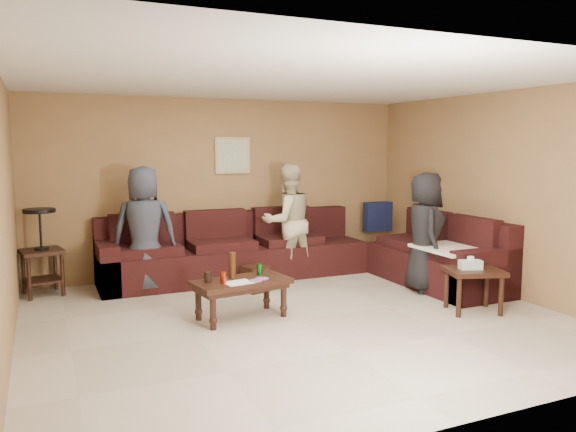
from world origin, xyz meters
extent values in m
plane|color=beige|center=(0.00, 0.00, 0.00)|extent=(5.50, 5.50, 0.00)
cube|color=silver|center=(0.00, 0.00, 2.45)|extent=(5.50, 5.00, 0.10)
cube|color=olive|center=(0.00, 2.50, 1.25)|extent=(5.50, 0.10, 2.50)
cube|color=olive|center=(0.00, -2.50, 1.25)|extent=(5.50, 0.10, 2.50)
cube|color=olive|center=(-2.75, 0.00, 1.25)|extent=(0.10, 5.00, 2.50)
cube|color=olive|center=(2.75, 0.00, 1.25)|extent=(0.10, 5.00, 2.50)
cube|color=black|center=(0.00, 2.05, 0.23)|extent=(3.70, 0.90, 0.45)
cube|color=black|center=(0.00, 2.38, 0.68)|extent=(3.70, 0.24, 0.45)
cube|color=black|center=(-1.73, 2.05, 0.32)|extent=(0.24, 0.90, 0.63)
cube|color=black|center=(2.30, 0.60, 0.23)|extent=(0.90, 2.00, 0.45)
cube|color=black|center=(2.63, 0.60, 0.68)|extent=(0.24, 2.00, 0.45)
cube|color=black|center=(2.30, -0.28, 0.32)|extent=(0.90, 0.24, 0.63)
cube|color=#12183A|center=(2.30, 2.05, 0.75)|extent=(0.45, 0.14, 0.45)
cube|color=white|center=(2.30, 0.15, 0.58)|extent=(1.00, 0.85, 0.04)
cube|color=black|center=(-0.55, 0.28, 0.40)|extent=(1.08, 0.65, 0.06)
cube|color=black|center=(-0.55, 0.28, 0.34)|extent=(0.99, 0.56, 0.05)
cylinder|color=black|center=(-0.93, 0.04, 0.18)|extent=(0.06, 0.06, 0.37)
cylinder|color=black|center=(-0.11, 0.16, 0.18)|extent=(0.06, 0.06, 0.37)
cylinder|color=black|center=(-0.98, 0.40, 0.18)|extent=(0.06, 0.06, 0.37)
cylinder|color=black|center=(-0.16, 0.52, 0.18)|extent=(0.06, 0.06, 0.37)
cylinder|color=#AF2814|center=(-0.77, 0.20, 0.48)|extent=(0.07, 0.07, 0.12)
cylinder|color=#14731F|center=(-0.29, 0.41, 0.48)|extent=(0.07, 0.07, 0.12)
cylinder|color=#351E0C|center=(-0.61, 0.38, 0.56)|extent=(0.07, 0.07, 0.28)
cylinder|color=black|center=(-0.90, 0.30, 0.48)|extent=(0.08, 0.08, 0.11)
cube|color=white|center=(-0.62, 0.16, 0.43)|extent=(0.31, 0.26, 0.00)
cylinder|color=#D54B7C|center=(-0.44, 0.16, 0.43)|extent=(0.14, 0.14, 0.01)
cylinder|color=#D54B7C|center=(-0.33, 0.22, 0.43)|extent=(0.14, 0.14, 0.01)
cube|color=black|center=(-2.48, 2.18, 0.55)|extent=(0.55, 0.55, 0.05)
cube|color=black|center=(-2.48, 2.18, 0.19)|extent=(0.48, 0.48, 0.03)
cylinder|color=black|center=(-2.63, 1.96, 0.27)|extent=(0.05, 0.05, 0.55)
cylinder|color=black|center=(-2.26, 2.03, 0.27)|extent=(0.05, 0.05, 0.55)
cylinder|color=black|center=(-2.70, 2.33, 0.27)|extent=(0.05, 0.05, 0.55)
cylinder|color=black|center=(-2.33, 2.40, 0.27)|extent=(0.05, 0.05, 0.55)
cylinder|color=black|center=(-2.48, 2.18, 0.59)|extent=(0.17, 0.17, 0.03)
cylinder|color=black|center=(-2.48, 2.18, 0.83)|extent=(0.03, 0.03, 0.45)
cylinder|color=black|center=(-2.48, 2.18, 1.05)|extent=(0.38, 0.38, 0.05)
cube|color=black|center=(1.89, -0.53, 0.46)|extent=(0.71, 0.65, 0.05)
cylinder|color=black|center=(1.61, -0.63, 0.23)|extent=(0.05, 0.05, 0.46)
cylinder|color=black|center=(2.05, -0.78, 0.23)|extent=(0.05, 0.05, 0.46)
cylinder|color=black|center=(1.72, -0.28, 0.23)|extent=(0.05, 0.05, 0.46)
cylinder|color=black|center=(2.17, -0.44, 0.23)|extent=(0.05, 0.05, 0.46)
cube|color=white|center=(1.83, -0.53, 0.54)|extent=(0.27, 0.19, 0.10)
cube|color=white|center=(1.83, -0.53, 0.61)|extent=(0.06, 0.04, 0.05)
cube|color=black|center=(-0.01, 1.28, 0.16)|extent=(0.33, 0.33, 0.33)
cube|color=tan|center=(0.10, 2.48, 1.70)|extent=(0.52, 0.03, 0.52)
cube|color=beige|center=(0.10, 2.46, 1.70)|extent=(0.44, 0.01, 0.44)
imported|color=#2E3340|center=(-1.28, 1.83, 0.80)|extent=(0.87, 0.65, 1.59)
imported|color=beige|center=(0.67, 1.81, 0.79)|extent=(0.81, 0.65, 1.59)
imported|color=black|center=(1.96, 0.44, 0.76)|extent=(0.73, 0.87, 1.51)
camera|label=1|loc=(-2.45, -5.25, 1.83)|focal=35.00mm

